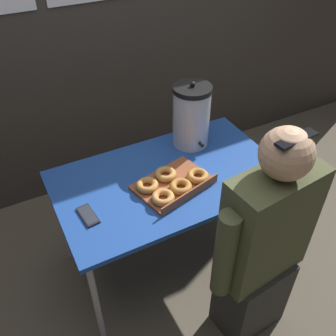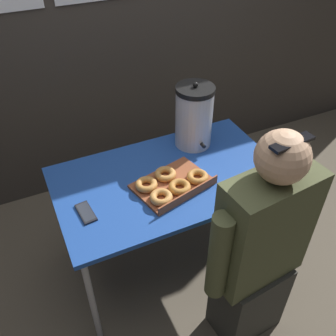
{
  "view_description": "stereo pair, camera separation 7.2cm",
  "coord_description": "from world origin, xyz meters",
  "px_view_note": "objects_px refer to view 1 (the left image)",
  "views": [
    {
      "loc": [
        -0.71,
        -1.35,
        2.03
      ],
      "look_at": [
        -0.0,
        0.0,
        0.77
      ],
      "focal_mm": 40.0,
      "sensor_mm": 36.0,
      "label": 1
    },
    {
      "loc": [
        -0.65,
        -1.38,
        2.03
      ],
      "look_at": [
        -0.0,
        0.0,
        0.77
      ],
      "focal_mm": 40.0,
      "sensor_mm": 36.0,
      "label": 2
    }
  ],
  "objects_px": {
    "coffee_urn": "(191,116)",
    "person_seated": "(262,249)",
    "donut_box": "(172,184)",
    "cell_phone": "(88,215)"
  },
  "relations": [
    {
      "from": "coffee_urn",
      "to": "person_seated",
      "type": "xyz_separation_m",
      "value": [
        -0.06,
        -0.79,
        -0.28
      ]
    },
    {
      "from": "donut_box",
      "to": "cell_phone",
      "type": "bearing_deg",
      "value": 165.1
    },
    {
      "from": "coffee_urn",
      "to": "cell_phone",
      "type": "xyz_separation_m",
      "value": [
        -0.74,
        -0.3,
        -0.18
      ]
    },
    {
      "from": "donut_box",
      "to": "coffee_urn",
      "type": "distance_m",
      "value": 0.45
    },
    {
      "from": "donut_box",
      "to": "cell_phone",
      "type": "relative_size",
      "value": 2.91
    },
    {
      "from": "donut_box",
      "to": "person_seated",
      "type": "relative_size",
      "value": 0.34
    },
    {
      "from": "person_seated",
      "to": "coffee_urn",
      "type": "bearing_deg",
      "value": -100.33
    },
    {
      "from": "coffee_urn",
      "to": "cell_phone",
      "type": "distance_m",
      "value": 0.82
    },
    {
      "from": "coffee_urn",
      "to": "cell_phone",
      "type": "height_order",
      "value": "coffee_urn"
    },
    {
      "from": "cell_phone",
      "to": "person_seated",
      "type": "height_order",
      "value": "person_seated"
    }
  ]
}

